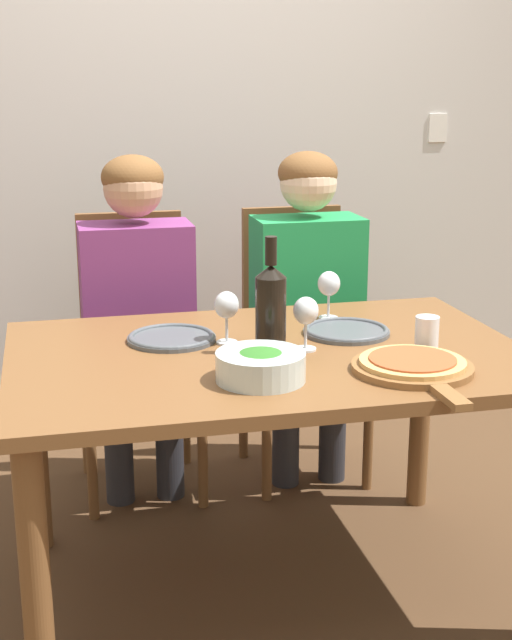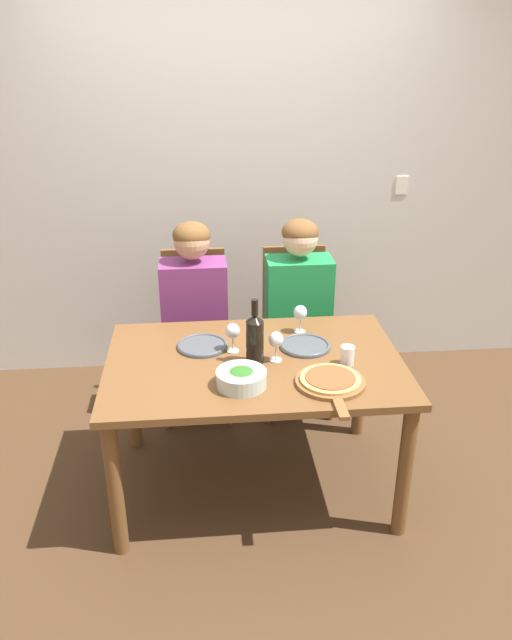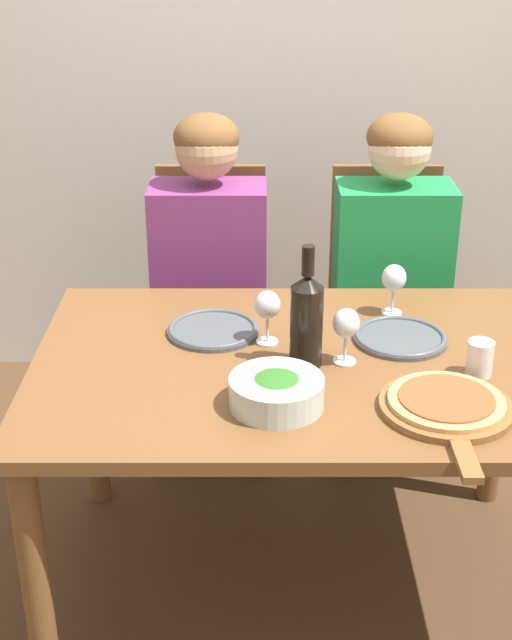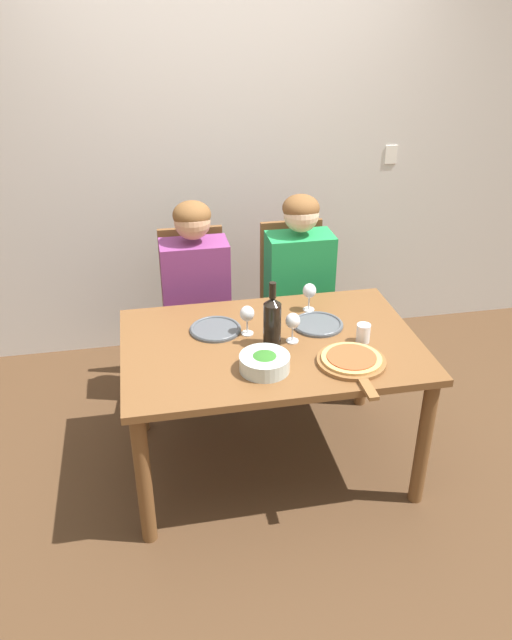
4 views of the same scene
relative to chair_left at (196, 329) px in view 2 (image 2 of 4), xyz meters
name	(u,v)px [view 2 (image 2 of 4)]	position (x,y,z in m)	size (l,w,h in m)	color
ground_plane	(255,483)	(0.28, -0.83, -0.52)	(40.00, 40.00, 0.00)	#4C331E
back_wall	(235,172)	(0.28, 0.57, 0.83)	(10.00, 0.06, 2.70)	silver
dining_table	(254,378)	(0.28, -0.83, 0.12)	(1.42, 0.94, 0.74)	brown
chair_left	(196,329)	(0.00, 0.00, 0.00)	(0.42, 0.42, 0.99)	brown
chair_right	(295,325)	(0.61, 0.00, 0.00)	(0.42, 0.42, 0.99)	brown
person_woman	(194,305)	(0.00, -0.12, 0.21)	(0.47, 0.51, 1.22)	#28282D
person_man	(299,301)	(0.61, -0.12, 0.21)	(0.47, 0.51, 1.22)	#28282D
wine_bottle	(254,338)	(0.28, -0.85, 0.35)	(0.08, 0.08, 0.32)	black
broccoli_bowl	(241,378)	(0.20, -1.06, 0.25)	(0.22, 0.22, 0.08)	silver
dinner_plate_left	(202,345)	(0.04, -0.67, 0.23)	(0.25, 0.25, 0.02)	#4C5156
dinner_plate_right	(305,345)	(0.55, -0.72, 0.23)	(0.25, 0.25, 0.02)	#4C5156
pizza_on_board	(331,382)	(0.60, -1.09, 0.23)	(0.31, 0.45, 0.04)	brown
wine_glass_left	(233,332)	(0.19, -0.73, 0.32)	(0.07, 0.07, 0.15)	silver
wine_glass_right	(300,314)	(0.55, -0.54, 0.32)	(0.07, 0.07, 0.15)	silver
wine_glass_centre	(276,341)	(0.38, -0.84, 0.32)	(0.07, 0.07, 0.15)	silver
water_tumbler	(347,355)	(0.71, -0.91, 0.26)	(0.07, 0.07, 0.09)	silver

